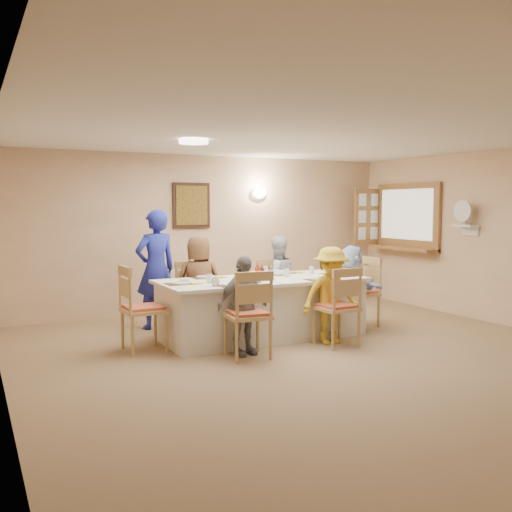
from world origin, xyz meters
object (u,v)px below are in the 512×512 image
diner_back_left (199,284)px  diner_front_left (243,306)px  condiment_ketchup (258,271)px  diner_right_end (352,286)px  diner_front_right (331,295)px  chair_front_left (248,313)px  chair_left_end (144,308)px  desk_fan (465,215)px  serving_hatch (408,217)px  chair_back_left (196,296)px  chair_front_right (337,306)px  dining_table (262,308)px  chair_right_end (359,292)px  chair_back_right (273,291)px  caregiver (156,269)px  diner_back_right (277,280)px

diner_back_left → diner_front_left: bearing=99.5°
condiment_ketchup → diner_right_end: bearing=-0.5°
diner_front_right → chair_front_left: bearing=-168.9°
chair_left_end → diner_front_left: 1.17m
desk_fan → chair_front_left: desk_fan is taller
serving_hatch → chair_back_left: bearing=-176.2°
chair_front_right → diner_front_right: bearing=-91.6°
desk_fan → diner_right_end: (-1.83, 0.29, -0.98)m
chair_front_right → dining_table: bearing=-54.7°
dining_table → chair_right_end: bearing=0.0°
desk_fan → chair_right_end: 2.02m
chair_front_right → chair_back_left: bearing=-54.7°
chair_back_right → diner_front_left: 1.91m
diner_right_end → chair_back_left: bearing=72.9°
diner_front_left → diner_right_end: bearing=9.0°
chair_front_left → caregiver: (-0.45, 1.95, 0.32)m
serving_hatch → diner_back_right: bearing=-172.1°
chair_back_left → desk_fan: bearing=-25.5°
dining_table → condiment_ketchup: 0.49m
chair_right_end → chair_front_right: bearing=-46.4°
chair_right_end → diner_front_right: diner_front_right is taller
diner_front_left → chair_back_right: bearing=41.4°
serving_hatch → chair_back_right: 2.96m
chair_right_end → diner_back_left: size_ratio=0.75×
caregiver → condiment_ketchup: (0.99, -1.14, 0.05)m
serving_hatch → caregiver: 4.46m
chair_back_right → caregiver: caregiver is taller
chair_left_end → diner_back_left: diner_back_left is taller
chair_back_right → caregiver: (-1.65, 0.35, 0.37)m
chair_right_end → diner_front_right: (-0.95, -0.68, 0.11)m
diner_back_right → chair_front_left: bearing=54.3°
diner_back_left → diner_back_right: diner_back_left is taller
chair_back_left → chair_right_end: bearing=-30.1°
desk_fan → caregiver: (-4.30, 1.44, -0.73)m
condiment_ketchup → serving_hatch: bearing=17.1°
desk_fan → diner_front_right: size_ratio=0.25×
chair_back_left → diner_back_right: size_ratio=0.75×
serving_hatch → chair_front_right: bearing=-145.9°
chair_front_right → chair_right_end: size_ratio=0.99×
chair_back_right → caregiver: size_ratio=0.56×
diner_back_right → condiment_ketchup: (-0.66, -0.67, 0.24)m
dining_table → chair_back_right: size_ratio=2.90×
chair_front_left → chair_right_end: 2.29m
chair_front_left → caregiver: bearing=-70.9°
diner_back_right → diner_right_end: (0.82, -0.68, -0.05)m
diner_right_end → desk_fan: bearing=-94.4°
serving_hatch → diner_back_left: serving_hatch is taller
chair_right_end → diner_back_left: (-2.15, 0.68, 0.16)m
serving_hatch → chair_front_left: 4.49m
chair_back_left → chair_front_right: bearing=-62.8°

